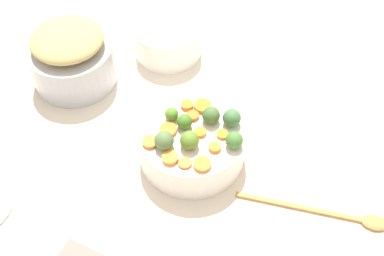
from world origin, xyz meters
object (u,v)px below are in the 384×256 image
(wooden_spoon, at_px, (338,215))
(casserole_dish, at_px, (168,39))
(metal_pot, at_px, (73,63))
(serving_bowl_carrots, at_px, (192,143))

(wooden_spoon, bearing_deg, casserole_dish, 123.85)
(metal_pot, bearing_deg, casserole_dish, 21.00)
(metal_pot, xyz_separation_m, casserole_dish, (0.25, 0.09, -0.01))
(serving_bowl_carrots, height_order, metal_pot, metal_pot)
(serving_bowl_carrots, height_order, casserole_dish, serving_bowl_carrots)
(metal_pot, distance_m, casserole_dish, 0.26)
(serving_bowl_carrots, xyz_separation_m, wooden_spoon, (0.31, -0.17, -0.04))
(metal_pot, bearing_deg, wooden_spoon, -35.99)
(metal_pot, xyz_separation_m, wooden_spoon, (0.60, -0.44, -0.05))
(metal_pot, height_order, casserole_dish, metal_pot)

